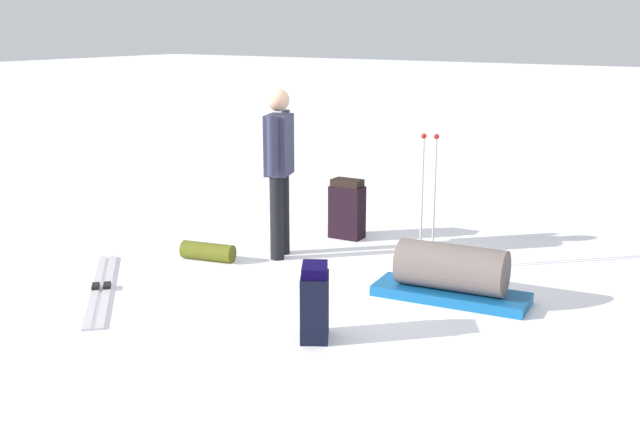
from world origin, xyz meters
name	(u,v)px	position (x,y,z in m)	size (l,w,h in m)	color
ground_plane	(320,286)	(0.00, 0.00, 0.00)	(80.00, 80.00, 0.00)	white
skier_standing	(279,164)	(0.85, -0.55, 0.95)	(0.32, 0.54, 1.70)	black
ski_pair_near	(101,288)	(1.58, 1.16, 0.01)	(1.50, 1.51, 0.05)	silver
backpack_large_dark	(315,303)	(-0.62, 1.02, 0.28)	(0.34, 0.37, 0.58)	black
backpack_bright	(347,209)	(0.64, -1.52, 0.32)	(0.38, 0.24, 0.66)	black
ski_poles_planted_near	(428,196)	(-0.61, -0.92, 0.74)	(0.18, 0.10, 1.33)	#B9B4B5
gear_sled	(451,274)	(-1.13, -0.33, 0.22)	(1.37, 0.62, 0.49)	#125592
sleeping_mat_rolled	(208,252)	(1.37, -0.04, 0.09)	(0.18, 0.18, 0.55)	#545917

